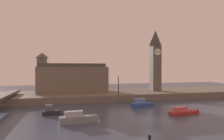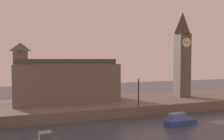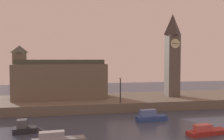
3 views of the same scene
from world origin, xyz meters
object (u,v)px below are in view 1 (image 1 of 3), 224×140
Objects in this scene: streetlamp at (118,83)px; boat_dinghy_red at (187,112)px; boat_barge_dark at (53,111)px; parliament_hall at (71,78)px; clock_tower at (155,59)px; boat_cruiser_grey at (81,118)px; boat_tour_blue at (144,104)px.

streetlamp reaches higher than boat_dinghy_red.
boat_barge_dark is at bearing -146.79° from streetlamp.
boat_barge_dark is at bearing 167.60° from boat_dinghy_red.
parliament_hall is 15.93m from boat_barge_dark.
streetlamp is 15.39m from boat_dinghy_red.
parliament_hall reaches higher than boat_dinghy_red.
boat_barge_dark is (-12.77, -8.36, -3.53)m from streetlamp.
boat_barge_dark is (-3.09, -15.02, -4.32)m from parliament_hall.
clock_tower is at bearing 24.79° from streetlamp.
boat_barge_dark is 20.91m from boat_dinghy_red.
boat_barge_dark is (-3.98, 5.42, -0.09)m from boat_cruiser_grey.
boat_dinghy_red is at bearing -100.48° from clock_tower.
boat_tour_blue is at bearing -60.21° from streetlamp.
streetlamp reaches higher than boat_tour_blue.
streetlamp is at bearing 119.79° from boat_tour_blue.
boat_cruiser_grey is 1.13× the size of boat_tour_blue.
clock_tower is 4.48× the size of boat_barge_dark.
boat_tour_blue is at bearing 121.61° from boat_dinghy_red.
boat_tour_blue is (-7.61, -10.93, -8.83)m from clock_tower.
parliament_hall is 4.71× the size of boat_barge_dark.
boat_barge_dark is (-16.13, -2.50, -0.04)m from boat_tour_blue.
streetlamp is at bearing 57.47° from boat_cruiser_grey.
streetlamp is 0.72× the size of boat_dinghy_red.
parliament_hall is (-20.65, 1.60, -4.55)m from clock_tower.
boat_tour_blue is at bearing -124.86° from clock_tower.
boat_dinghy_red is at bearing -12.40° from boat_barge_dark.
boat_tour_blue is (3.36, -5.86, -3.49)m from streetlamp.
clock_tower is 15.98m from boat_tour_blue.
boat_cruiser_grey is at bearing -146.90° from boat_tour_blue.
parliament_hall is 18.57m from boat_tour_blue.
streetlamp is 1.20× the size of boat_barge_dark.
boat_dinghy_red is at bearing -59.21° from streetlamp.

